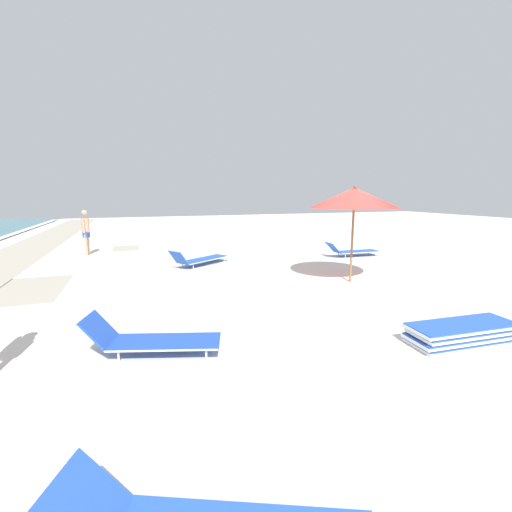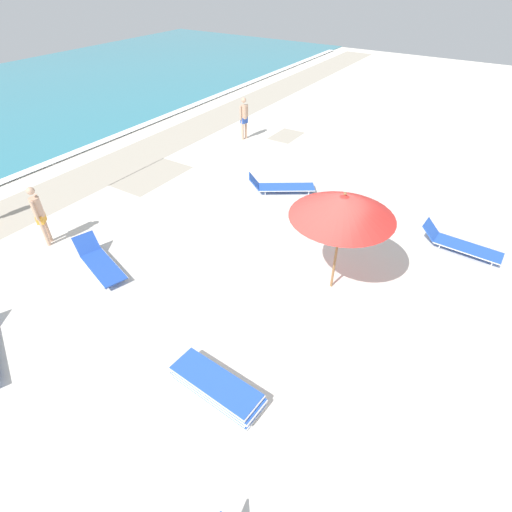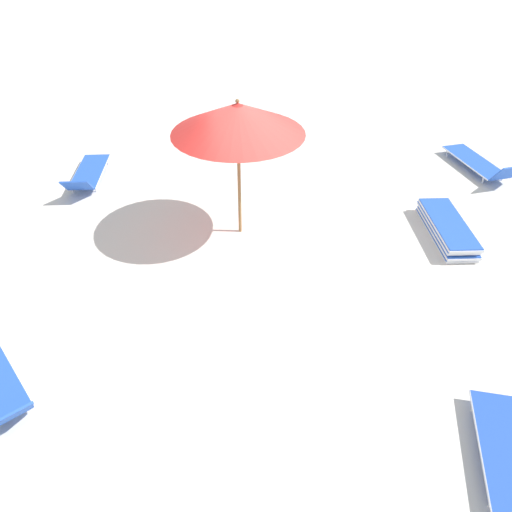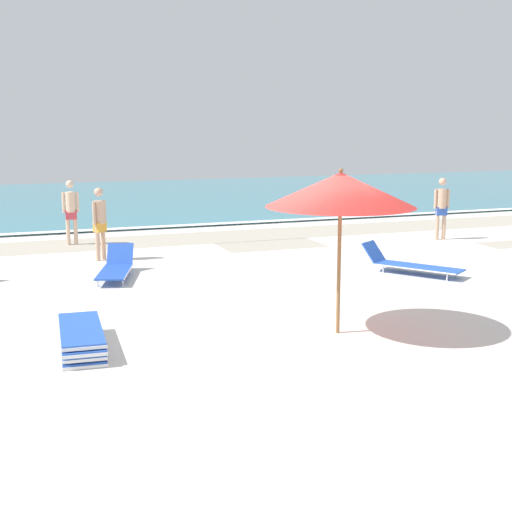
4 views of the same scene
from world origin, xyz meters
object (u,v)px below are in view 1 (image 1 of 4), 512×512
Objects in this scene: sun_lounger_near_water_right at (199,259)px; beachgoer_shoreline_child at (86,230)px; lounger_stack at (463,333)px; beach_umbrella at (354,198)px; sun_lounger_under_umbrella at (151,339)px; sun_lounger_near_water_left at (352,251)px.

sun_lounger_near_water_right is 1.24× the size of beachgoer_shoreline_child.
beach_umbrella is at bearing -4.43° from lounger_stack.
beach_umbrella reaches higher than sun_lounger_under_umbrella.
beach_umbrella is at bearing 147.49° from sun_lounger_near_water_left.
lounger_stack is at bearing 45.78° from beachgoer_shoreline_child.
beachgoer_shoreline_child is (3.41, 3.79, 0.78)m from sun_lounger_near_water_right.
sun_lounger_near_water_left is (7.19, -2.92, 0.05)m from lounger_stack.
sun_lounger_under_umbrella is (-2.62, 5.36, -2.05)m from beach_umbrella.
beachgoer_shoreline_child is (6.97, 7.30, -1.27)m from beach_umbrella.
lounger_stack is at bearing -87.94° from sun_lounger_under_umbrella.
beachgoer_shoreline_child reaches higher than sun_lounger_near_water_right.
sun_lounger_near_water_left is (3.27, -2.35, -2.06)m from beach_umbrella.
sun_lounger_near_water_left is (5.89, -7.70, -0.01)m from sun_lounger_under_umbrella.
beachgoer_shoreline_child is at bearing 35.55° from lounger_stack.
beachgoer_shoreline_child is at bearing 28.70° from sun_lounger_under_umbrella.
sun_lounger_under_umbrella is (1.30, 4.79, 0.06)m from lounger_stack.
sun_lounger_under_umbrella is 9.70m from sun_lounger_near_water_left.
beach_umbrella is 1.22× the size of sun_lounger_near_water_left.
lounger_stack is at bearing 161.09° from sun_lounger_near_water_left.
sun_lounger_under_umbrella is at bearing 130.55° from sun_lounger_near_water_left.
sun_lounger_near_water_left is 10.36m from beachgoer_shoreline_child.
sun_lounger_under_umbrella is at bearing 116.05° from beach_umbrella.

